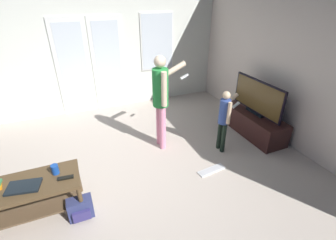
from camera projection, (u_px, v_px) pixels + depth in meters
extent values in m
cube|color=#C1B2A5|center=(121.00, 188.00, 3.30)|extent=(6.04, 5.55, 0.02)
cube|color=silver|center=(84.00, 46.00, 4.86)|extent=(6.04, 0.06, 2.82)
cube|color=white|center=(74.00, 69.00, 4.94)|extent=(0.69, 0.02, 2.01)
cube|color=silver|center=(74.00, 67.00, 4.90)|extent=(0.53, 0.01, 1.71)
cube|color=white|center=(109.00, 65.00, 5.18)|extent=(0.69, 0.02, 2.01)
cube|color=silver|center=(109.00, 63.00, 5.15)|extent=(0.53, 0.01, 1.71)
cube|color=white|center=(157.00, 42.00, 5.37)|extent=(0.78, 0.02, 1.24)
cube|color=silver|center=(157.00, 42.00, 5.36)|extent=(0.72, 0.01, 1.18)
cube|color=silver|center=(306.00, 63.00, 3.65)|extent=(0.06, 5.55, 2.82)
cube|color=#513B24|center=(28.00, 185.00, 2.64)|extent=(1.09, 0.53, 0.04)
cube|color=brown|center=(35.00, 205.00, 2.78)|extent=(1.01, 0.45, 0.02)
cylinder|color=#513B24|center=(81.00, 203.00, 2.74)|extent=(0.05, 0.05, 0.47)
cylinder|color=#513B24|center=(78.00, 178.00, 3.12)|extent=(0.05, 0.05, 0.47)
cube|color=#351A18|center=(253.00, 123.00, 4.48)|extent=(0.49, 1.32, 0.41)
cube|color=black|center=(280.00, 139.00, 3.94)|extent=(0.41, 0.02, 0.23)
cube|color=black|center=(255.00, 112.00, 4.37)|extent=(0.08, 0.41, 0.04)
cube|color=black|center=(258.00, 97.00, 4.23)|extent=(0.04, 1.17, 0.58)
cube|color=#4C3819|center=(257.00, 97.00, 4.22)|extent=(0.00, 1.12, 0.53)
cylinder|color=pink|center=(163.00, 128.00, 3.95)|extent=(0.11, 0.11, 0.77)
cylinder|color=pink|center=(159.00, 124.00, 4.09)|extent=(0.11, 0.11, 0.77)
cylinder|color=green|center=(160.00, 88.00, 3.70)|extent=(0.25, 0.25, 0.60)
sphere|color=beige|center=(160.00, 61.00, 3.50)|extent=(0.18, 0.18, 0.18)
cylinder|color=beige|center=(164.00, 89.00, 3.54)|extent=(0.09, 0.09, 0.53)
cylinder|color=beige|center=(171.00, 71.00, 3.82)|extent=(0.52, 0.10, 0.30)
cube|color=white|center=(184.00, 77.00, 3.95)|extent=(0.14, 0.04, 0.09)
cylinder|color=black|center=(223.00, 138.00, 3.92)|extent=(0.07, 0.07, 0.52)
cylinder|color=black|center=(219.00, 135.00, 4.01)|extent=(0.07, 0.07, 0.52)
cylinder|color=#374F9A|center=(224.00, 112.00, 3.74)|extent=(0.17, 0.17, 0.40)
sphere|color=beige|center=(227.00, 95.00, 3.61)|extent=(0.12, 0.12, 0.12)
cylinder|color=beige|center=(229.00, 113.00, 3.64)|extent=(0.06, 0.06, 0.36)
cylinder|color=beige|center=(229.00, 101.00, 3.84)|extent=(0.34, 0.06, 0.24)
cube|color=white|center=(236.00, 105.00, 3.94)|extent=(0.14, 0.04, 0.10)
cube|color=navy|center=(81.00, 208.00, 2.80)|extent=(0.28, 0.15, 0.26)
cube|color=navy|center=(82.00, 216.00, 2.74)|extent=(0.20, 0.04, 0.13)
cube|color=white|center=(212.00, 170.00, 3.59)|extent=(0.45, 0.18, 0.02)
cube|color=silver|center=(212.00, 170.00, 3.58)|extent=(0.40, 0.14, 0.00)
cube|color=black|center=(24.00, 187.00, 2.57)|extent=(0.37, 0.27, 0.03)
cylinder|color=#1844A2|center=(55.00, 169.00, 2.76)|extent=(0.08, 0.08, 0.12)
cube|color=black|center=(66.00, 178.00, 2.70)|extent=(0.17, 0.07, 0.02)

